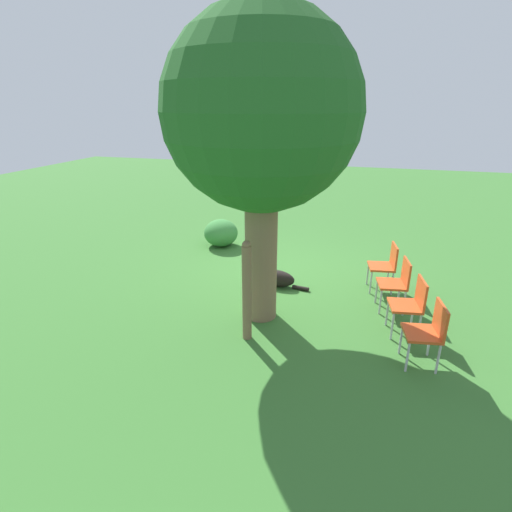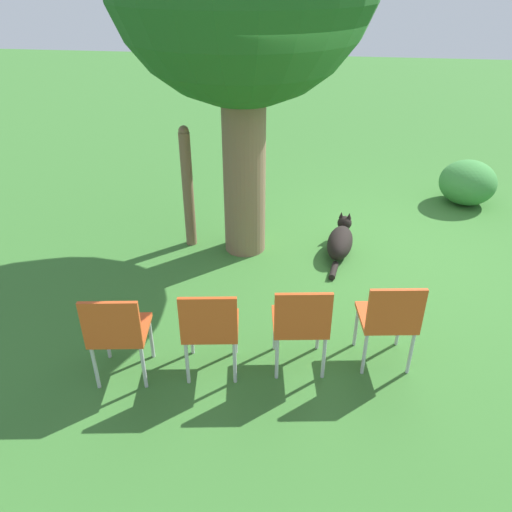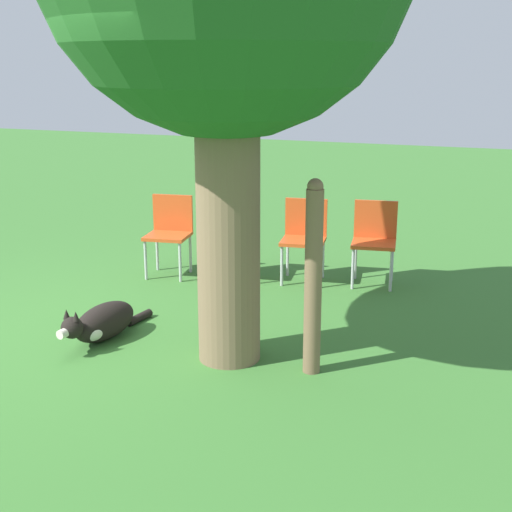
% 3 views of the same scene
% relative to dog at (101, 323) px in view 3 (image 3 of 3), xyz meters
% --- Properties ---
extents(ground_plane, '(30.00, 30.00, 0.00)m').
position_rel_dog_xyz_m(ground_plane, '(0.01, -0.15, -0.15)').
color(ground_plane, '#38702D').
extents(dog, '(1.13, 0.37, 0.37)m').
position_rel_dog_xyz_m(dog, '(0.00, 0.00, 0.00)').
color(dog, black).
rests_on(dog, ground_plane).
extents(fence_post, '(0.13, 0.13, 1.46)m').
position_rel_dog_xyz_m(fence_post, '(-0.03, 1.80, 0.58)').
color(fence_post, brown).
rests_on(fence_post, ground_plane).
extents(red_chair_0, '(0.48, 0.50, 0.85)m').
position_rel_dog_xyz_m(red_chair_0, '(-1.91, -0.35, 0.35)').
color(red_chair_0, '#D14C1E').
rests_on(red_chair_0, ground_plane).
extents(red_chair_1, '(0.48, 0.50, 0.85)m').
position_rel_dog_xyz_m(red_chair_1, '(-2.07, 0.35, 0.35)').
color(red_chair_1, '#D14C1E').
rests_on(red_chair_1, ground_plane).
extents(red_chair_2, '(0.48, 0.50, 0.85)m').
position_rel_dog_xyz_m(red_chair_2, '(-2.22, 1.06, 0.35)').
color(red_chair_2, '#D14C1E').
rests_on(red_chair_2, ground_plane).
extents(red_chair_3, '(0.48, 0.50, 0.85)m').
position_rel_dog_xyz_m(red_chair_3, '(-2.37, 1.76, 0.35)').
color(red_chair_3, '#D14C1E').
rests_on(red_chair_3, ground_plane).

